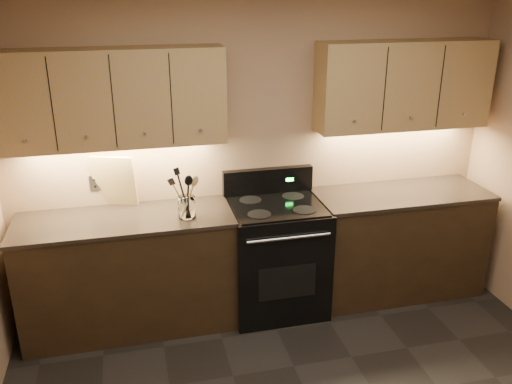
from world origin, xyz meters
TOP-DOWN VIEW (x-y plane):
  - wall_back at (0.00, 2.00)m, footprint 4.00×0.04m
  - counter_left at (-1.10, 1.70)m, footprint 1.62×0.62m
  - counter_right at (1.18, 1.70)m, footprint 1.46×0.62m
  - stove at (0.08, 1.68)m, footprint 0.76×0.68m
  - upper_cab_left at (-1.10, 1.85)m, footprint 1.60×0.30m
  - upper_cab_right at (1.18, 1.85)m, footprint 1.44×0.30m
  - outlet_plate at (-1.30, 1.99)m, footprint 0.08×0.01m
  - utensil_crock at (-0.64, 1.60)m, footprint 0.16×0.16m
  - cutting_board at (-1.15, 1.95)m, footprint 0.34×0.19m
  - wooden_spoon at (-0.67, 1.59)m, footprint 0.18×0.10m
  - black_spoon at (-0.64, 1.63)m, footprint 0.08×0.16m
  - black_turner at (-0.62, 1.58)m, footprint 0.18×0.19m
  - steel_spatula at (-0.62, 1.60)m, footprint 0.23×0.11m

SIDE VIEW (x-z plane):
  - counter_left at x=-1.10m, z-range 0.00..0.93m
  - counter_right at x=1.18m, z-range 0.00..0.93m
  - stove at x=0.08m, z-range -0.09..1.05m
  - utensil_crock at x=-0.64m, z-range 0.92..1.09m
  - wooden_spoon at x=-0.67m, z-range 0.95..1.26m
  - steel_spatula at x=-0.62m, z-range 0.94..1.29m
  - black_spoon at x=-0.64m, z-range 0.94..1.29m
  - outlet_plate at x=-1.30m, z-range 1.06..1.18m
  - cutting_board at x=-1.15m, z-range 0.93..1.35m
  - black_turner at x=-0.62m, z-range 0.94..1.34m
  - wall_back at x=0.00m, z-range 0.00..2.60m
  - upper_cab_left at x=-1.10m, z-range 1.45..2.15m
  - upper_cab_right at x=1.18m, z-range 1.45..2.15m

